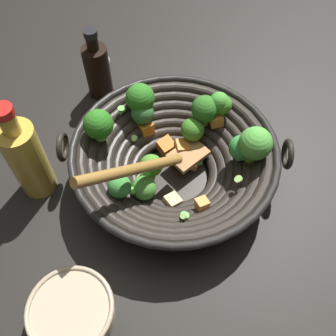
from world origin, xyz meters
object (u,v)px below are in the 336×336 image
at_px(soy_sauce_bottle, 97,70).
at_px(cooking_oil_bottle, 27,158).
at_px(prep_bowl, 72,312).
at_px(wok, 174,157).
at_px(garlic_bulb, 101,62).

relative_size(soy_sauce_bottle, cooking_oil_bottle, 0.77).
bearing_deg(cooking_oil_bottle, prep_bowl, 68.73).
distance_m(wok, soy_sauce_bottle, 0.28).
distance_m(wok, cooking_oil_bottle, 0.26).
distance_m(soy_sauce_bottle, prep_bowl, 0.49).
bearing_deg(prep_bowl, cooking_oil_bottle, -111.27).
height_order(cooking_oil_bottle, garlic_bulb, cooking_oil_bottle).
distance_m(wok, prep_bowl, 0.31).
relative_size(soy_sauce_bottle, prep_bowl, 1.25).
height_order(prep_bowl, garlic_bulb, prep_bowl).
xyz_separation_m(cooking_oil_bottle, garlic_bulb, (-0.29, -0.17, -0.07)).
relative_size(cooking_oil_bottle, garlic_bulb, 4.97).
bearing_deg(soy_sauce_bottle, garlic_bulb, -128.65).
bearing_deg(cooking_oil_bottle, garlic_bulb, -148.75).
bearing_deg(wok, garlic_bulb, -104.72).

